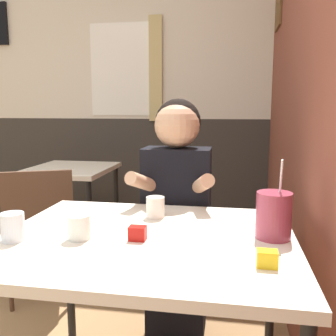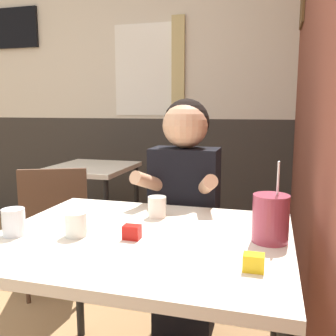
{
  "view_description": "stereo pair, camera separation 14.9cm",
  "coord_description": "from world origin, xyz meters",
  "px_view_note": "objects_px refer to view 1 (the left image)",
  "views": [
    {
      "loc": [
        0.8,
        -0.83,
        1.2
      ],
      "look_at": [
        0.55,
        0.62,
        0.96
      ],
      "focal_mm": 40.0,
      "sensor_mm": 36.0,
      "label": 1
    },
    {
      "loc": [
        0.95,
        -0.8,
        1.2
      ],
      "look_at": [
        0.55,
        0.62,
        0.96
      ],
      "focal_mm": 40.0,
      "sensor_mm": 36.0,
      "label": 2
    }
  ],
  "objects_px": {
    "main_table": "(147,251)",
    "cocktail_pitcher": "(274,215)",
    "background_table": "(71,180)",
    "chair_near_window": "(41,225)",
    "person_seated": "(177,209)"
  },
  "relations": [
    {
      "from": "background_table",
      "to": "person_seated",
      "type": "distance_m",
      "value": 1.31
    },
    {
      "from": "background_table",
      "to": "chair_near_window",
      "type": "relative_size",
      "value": 0.88
    },
    {
      "from": "chair_near_window",
      "to": "cocktail_pitcher",
      "type": "distance_m",
      "value": 1.53
    },
    {
      "from": "main_table",
      "to": "background_table",
      "type": "height_order",
      "value": "same"
    },
    {
      "from": "background_table",
      "to": "person_seated",
      "type": "xyz_separation_m",
      "value": [
        0.98,
        -0.87,
        0.04
      ]
    },
    {
      "from": "background_table",
      "to": "person_seated",
      "type": "height_order",
      "value": "person_seated"
    },
    {
      "from": "main_table",
      "to": "cocktail_pitcher",
      "type": "relative_size",
      "value": 3.74
    },
    {
      "from": "background_table",
      "to": "cocktail_pitcher",
      "type": "height_order",
      "value": "cocktail_pitcher"
    },
    {
      "from": "chair_near_window",
      "to": "person_seated",
      "type": "bearing_deg",
      "value": -37.01
    },
    {
      "from": "main_table",
      "to": "cocktail_pitcher",
      "type": "xyz_separation_m",
      "value": [
        0.45,
        0.05,
        0.15
      ]
    },
    {
      "from": "chair_near_window",
      "to": "person_seated",
      "type": "relative_size",
      "value": 0.68
    },
    {
      "from": "background_table",
      "to": "cocktail_pitcher",
      "type": "bearing_deg",
      "value": -44.92
    },
    {
      "from": "chair_near_window",
      "to": "person_seated",
      "type": "xyz_separation_m",
      "value": [
        0.88,
        -0.2,
        0.19
      ]
    },
    {
      "from": "person_seated",
      "to": "background_table",
      "type": "bearing_deg",
      "value": 138.25
    },
    {
      "from": "background_table",
      "to": "person_seated",
      "type": "bearing_deg",
      "value": -41.75
    }
  ]
}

